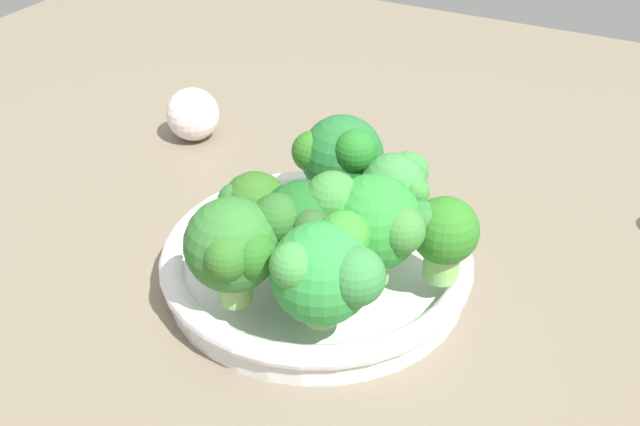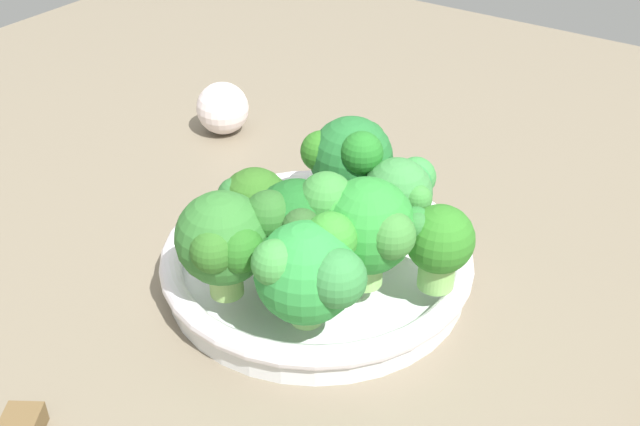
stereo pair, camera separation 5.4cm
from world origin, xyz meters
The scene contains 11 objects.
ground_plane centered at (0.00, 0.00, -1.25)cm, with size 130.00×130.00×2.50cm, color #786C58.
bowl centered at (-3.58, 0.29, 1.53)cm, with size 23.06×23.06×2.99cm.
broccoli_floret_0 centered at (-9.45, -0.89, 7.46)cm, with size 7.21×6.78×7.53cm.
broccoli_floret_1 centered at (-0.80, -3.51, 6.93)cm, with size 4.88×4.88×6.55cm.
broccoli_floret_2 centered at (-0.07, 0.70, 7.42)cm, with size 6.85×6.07×7.37cm.
broccoli_floret_3 centered at (3.42, 4.33, 7.17)cm, with size 6.97×7.55×7.23cm.
broccoli_floret_4 centered at (-8.66, 4.09, 6.49)cm, with size 6.24×5.61×6.13cm.
broccoli_floret_5 centered at (-1.70, 4.75, 7.91)cm, with size 6.48×8.30×8.13cm.
broccoli_floret_6 centered at (-4.26, 9.02, 6.72)cm, with size 4.65×5.08×6.18cm.
broccoli_floret_7 centered at (4.45, -1.77, 7.45)cm, with size 6.45×6.22×7.61cm.
garlic_bulb centered at (-17.87, -21.09, 2.60)cm, with size 5.20×5.20×5.20cm, color silver.
Camera 1 is at (36.69, 21.04, 36.25)cm, focal length 43.12 mm.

